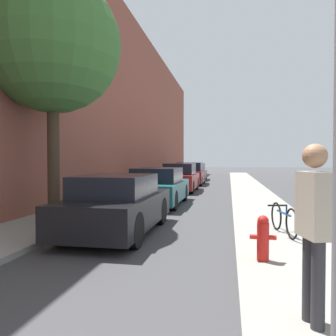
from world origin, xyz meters
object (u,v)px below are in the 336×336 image
object	(u,v)px
parked_car_teal	(159,187)
bicycle	(283,219)
parked_car_red	(180,178)
street_tree_near	(53,45)
fire_hydrant	(263,237)
parked_car_black	(118,205)
parked_car_grey	(196,172)
parked_car_maroon	(190,174)
pedestrian	(314,221)

from	to	relation	value
parked_car_teal	bicycle	world-z (taller)	parked_car_teal
parked_car_red	bicycle	size ratio (longest dim) A/B	2.63
street_tree_near	bicycle	world-z (taller)	street_tree_near
fire_hydrant	parked_car_black	bearing A→B (deg)	147.95
fire_hydrant	bicycle	distance (m)	2.10
parked_car_grey	fire_hydrant	size ratio (longest dim) A/B	5.79
parked_car_black	fire_hydrant	xyz separation A→B (m)	(3.12, -1.95, -0.17)
parked_car_black	street_tree_near	xyz separation A→B (m)	(-2.15, 0.91, 4.17)
parked_car_teal	street_tree_near	bearing A→B (deg)	-117.07
parked_car_teal	fire_hydrant	bearing A→B (deg)	-65.19
parked_car_teal	bicycle	size ratio (longest dim) A/B	2.81
parked_car_grey	street_tree_near	size ratio (longest dim) A/B	0.64
parked_car_maroon	parked_car_grey	size ratio (longest dim) A/B	0.96
parked_car_red	street_tree_near	world-z (taller)	street_tree_near
parked_car_red	street_tree_near	bearing A→B (deg)	-102.58
parked_car_teal	parked_car_grey	xyz separation A→B (m)	(-0.10, 15.40, -0.01)
parked_car_teal	street_tree_near	distance (m)	6.16
parked_car_teal	parked_car_maroon	bearing A→B (deg)	89.86
parked_car_teal	street_tree_near	xyz separation A→B (m)	(-2.07, -4.05, 4.16)
parked_car_red	pedestrian	world-z (taller)	pedestrian
parked_car_grey	pedestrian	world-z (taller)	pedestrian
parked_car_grey	pedestrian	size ratio (longest dim) A/B	2.37
fire_hydrant	parked_car_maroon	bearing A→B (deg)	100.35
parked_car_red	bicycle	bearing A→B (deg)	-69.96
parked_car_maroon	pedestrian	xyz separation A→B (m)	(3.44, -19.39, 0.42)
street_tree_near	parked_car_black	bearing A→B (deg)	-22.93
parked_car_black	parked_car_red	bearing A→B (deg)	90.17
street_tree_near	parked_car_grey	bearing A→B (deg)	84.23
parked_car_black	street_tree_near	bearing A→B (deg)	157.07
street_tree_near	parked_car_teal	bearing A→B (deg)	62.93
parked_car_black	parked_car_teal	size ratio (longest dim) A/B	0.93
parked_car_red	pedestrian	distance (m)	14.79
pedestrian	street_tree_near	bearing A→B (deg)	-145.50
parked_car_black	street_tree_near	distance (m)	4.78
parked_car_teal	pedestrian	world-z (taller)	pedestrian
parked_car_teal	fire_hydrant	distance (m)	7.61
parked_car_maroon	bicycle	world-z (taller)	parked_car_maroon
parked_car_maroon	parked_car_grey	distance (m)	4.96
parked_car_maroon	pedestrian	distance (m)	19.70
parked_car_red	street_tree_near	size ratio (longest dim) A/B	0.61
parked_car_grey	pedestrian	distance (m)	24.61
parked_car_red	parked_car_grey	size ratio (longest dim) A/B	0.96
parked_car_black	parked_car_red	xyz separation A→B (m)	(-0.03, 10.40, 0.05)
pedestrian	bicycle	bearing A→B (deg)	161.00
pedestrian	parked_car_grey	bearing A→B (deg)	174.31
parked_car_grey	pedestrian	xyz separation A→B (m)	(3.57, -24.35, 0.48)
parked_car_teal	bicycle	distance (m)	6.22
parked_car_maroon	street_tree_near	world-z (taller)	street_tree_near
parked_car_black	parked_car_red	distance (m)	10.40
parked_car_teal	parked_car_grey	distance (m)	15.40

